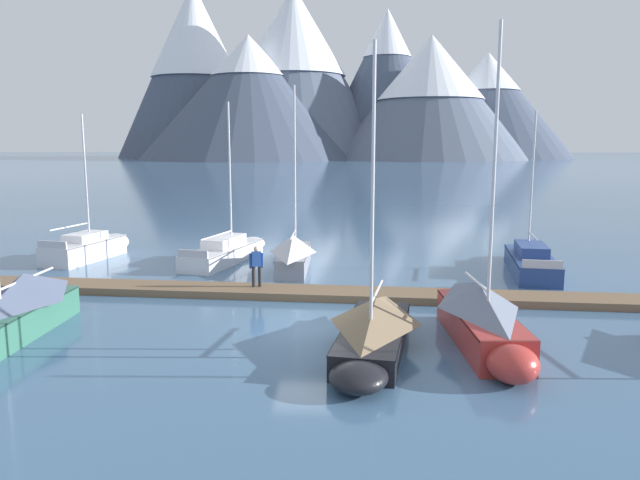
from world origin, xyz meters
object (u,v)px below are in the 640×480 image
at_px(sailboat_far_berth, 373,328).
at_px(sailboat_outer_slip, 483,317).
at_px(sailboat_mid_dock_starboard, 294,252).
at_px(sailboat_end_of_dock, 529,260).
at_px(person_on_dock, 256,264).
at_px(sailboat_mid_dock_port, 228,250).
at_px(sailboat_nearest_berth, 90,247).
at_px(sailboat_second_berth, 15,309).

distance_m(sailboat_far_berth, sailboat_outer_slip, 3.44).
xyz_separation_m(sailboat_mid_dock_starboard, sailboat_far_berth, (3.39, -11.65, -0.15)).
height_order(sailboat_end_of_dock, person_on_dock, sailboat_end_of_dock).
bearing_deg(sailboat_end_of_dock, sailboat_far_berth, -124.57).
xyz_separation_m(sailboat_outer_slip, person_on_dock, (-7.86, 5.97, 0.37)).
height_order(sailboat_mid_dock_starboard, sailboat_outer_slip, sailboat_outer_slip).
bearing_deg(person_on_dock, sailboat_end_of_dock, 21.66).
relative_size(sailboat_mid_dock_port, sailboat_outer_slip, 0.87).
bearing_deg(sailboat_mid_dock_starboard, sailboat_end_of_dock, -0.09).
xyz_separation_m(sailboat_outer_slip, sailboat_end_of_dock, (4.65, 10.94, -0.32)).
bearing_deg(sailboat_outer_slip, sailboat_nearest_berth, 143.86).
relative_size(sailboat_nearest_berth, sailboat_far_berth, 0.86).
bearing_deg(sailboat_nearest_berth, sailboat_end_of_dock, -5.50).
relative_size(sailboat_far_berth, sailboat_outer_slip, 0.93).
bearing_deg(sailboat_mid_dock_port, person_on_dock, -69.63).
height_order(sailboat_mid_dock_port, sailboat_far_berth, sailboat_far_berth).
bearing_deg(sailboat_mid_dock_port, sailboat_second_berth, -108.67).
bearing_deg(sailboat_end_of_dock, sailboat_second_berth, -150.89).
distance_m(sailboat_mid_dock_port, sailboat_far_berth, 15.31).
xyz_separation_m(sailboat_mid_dock_port, sailboat_far_berth, (7.06, -13.59, 0.17)).
xyz_separation_m(sailboat_second_berth, sailboat_outer_slip, (14.73, -0.15, -0.02)).
distance_m(sailboat_outer_slip, sailboat_end_of_dock, 11.89).
xyz_separation_m(sailboat_mid_dock_port, sailboat_end_of_dock, (15.08, -1.95, 0.03)).
relative_size(sailboat_nearest_berth, sailboat_mid_dock_starboard, 0.86).
bearing_deg(sailboat_far_berth, sailboat_mid_dock_starboard, 106.24).
distance_m(sailboat_mid_dock_port, sailboat_end_of_dock, 15.20).
bearing_deg(sailboat_nearest_berth, sailboat_mid_dock_starboard, -10.90).
relative_size(sailboat_mid_dock_starboard, sailboat_far_berth, 1.00).
xyz_separation_m(sailboat_second_berth, sailboat_mid_dock_starboard, (7.98, 10.81, -0.05)).
height_order(sailboat_far_berth, person_on_dock, sailboat_far_berth).
bearing_deg(sailboat_mid_dock_starboard, sailboat_far_berth, -73.76).
xyz_separation_m(sailboat_nearest_berth, sailboat_second_berth, (3.23, -12.97, 0.29)).
relative_size(sailboat_mid_dock_starboard, sailboat_end_of_dock, 1.16).
distance_m(sailboat_mid_dock_starboard, sailboat_outer_slip, 12.87).
xyz_separation_m(sailboat_far_berth, sailboat_outer_slip, (3.36, 0.69, 0.18)).
height_order(sailboat_nearest_berth, sailboat_second_berth, sailboat_second_berth).
distance_m(sailboat_second_berth, sailboat_outer_slip, 14.73).
bearing_deg(person_on_dock, sailboat_mid_dock_starboard, 77.56).
relative_size(sailboat_nearest_berth, sailboat_mid_dock_port, 0.93).
distance_m(sailboat_second_berth, sailboat_far_berth, 11.40).
bearing_deg(sailboat_mid_dock_starboard, sailboat_nearest_berth, 169.10).
distance_m(sailboat_mid_dock_starboard, person_on_dock, 5.12).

